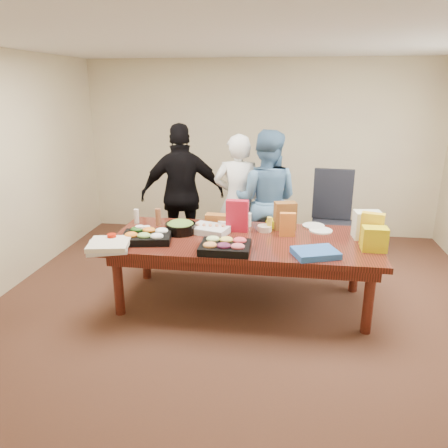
% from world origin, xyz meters
% --- Properties ---
extents(floor, '(5.50, 5.00, 0.02)m').
position_xyz_m(floor, '(0.00, 0.00, -0.01)').
color(floor, '#47301E').
rests_on(floor, ground).
extents(ceiling, '(5.50, 5.00, 0.02)m').
position_xyz_m(ceiling, '(0.00, 0.00, 2.71)').
color(ceiling, white).
rests_on(ceiling, wall_back).
extents(wall_back, '(5.50, 0.04, 2.70)m').
position_xyz_m(wall_back, '(0.00, 2.50, 1.35)').
color(wall_back, beige).
rests_on(wall_back, floor).
extents(wall_front, '(5.50, 0.04, 2.70)m').
position_xyz_m(wall_front, '(0.00, -2.50, 1.35)').
color(wall_front, beige).
rests_on(wall_front, floor).
extents(conference_table, '(2.80, 1.20, 0.75)m').
position_xyz_m(conference_table, '(0.00, 0.00, 0.38)').
color(conference_table, '#4C1C0F').
rests_on(conference_table, floor).
extents(office_chair, '(0.67, 0.67, 1.21)m').
position_xyz_m(office_chair, '(1.04, 1.12, 0.61)').
color(office_chair, black).
rests_on(office_chair, floor).
extents(person_center, '(0.65, 0.44, 1.73)m').
position_xyz_m(person_center, '(-0.19, 1.11, 0.87)').
color(person_center, white).
rests_on(person_center, floor).
extents(person_right, '(0.94, 0.76, 1.79)m').
position_xyz_m(person_right, '(0.17, 1.06, 0.90)').
color(person_right, teal).
rests_on(person_right, floor).
extents(person_left, '(1.17, 0.71, 1.85)m').
position_xyz_m(person_left, '(-0.92, 1.07, 0.93)').
color(person_left, black).
rests_on(person_left, floor).
extents(veggie_tray, '(0.56, 0.47, 0.08)m').
position_xyz_m(veggie_tray, '(-0.99, -0.22, 0.79)').
color(veggie_tray, black).
rests_on(veggie_tray, conference_table).
extents(fruit_tray, '(0.49, 0.39, 0.07)m').
position_xyz_m(fruit_tray, '(-0.14, -0.39, 0.79)').
color(fruit_tray, black).
rests_on(fruit_tray, conference_table).
extents(sheet_cake, '(0.48, 0.41, 0.07)m').
position_xyz_m(sheet_cake, '(-0.38, 0.14, 0.79)').
color(sheet_cake, silver).
rests_on(sheet_cake, conference_table).
extents(salad_bowl, '(0.43, 0.43, 0.11)m').
position_xyz_m(salad_bowl, '(-0.71, 0.08, 0.80)').
color(salad_bowl, black).
rests_on(salad_bowl, conference_table).
extents(chip_bag_blue, '(0.49, 0.43, 0.06)m').
position_xyz_m(chip_bag_blue, '(0.73, -0.40, 0.78)').
color(chip_bag_blue, '#2A5CB1').
rests_on(chip_bag_blue, conference_table).
extents(chip_bag_red, '(0.25, 0.11, 0.35)m').
position_xyz_m(chip_bag_red, '(-0.10, 0.23, 0.93)').
color(chip_bag_red, red).
rests_on(chip_bag_red, conference_table).
extents(chip_bag_yellow, '(0.24, 0.15, 0.33)m').
position_xyz_m(chip_bag_yellow, '(1.30, -0.00, 0.92)').
color(chip_bag_yellow, yellow).
rests_on(chip_bag_yellow, conference_table).
extents(chip_bag_orange, '(0.17, 0.09, 0.26)m').
position_xyz_m(chip_bag_orange, '(0.46, 0.15, 0.88)').
color(chip_bag_orange, orange).
rests_on(chip_bag_orange, conference_table).
extents(mayo_jar, '(0.12, 0.12, 0.15)m').
position_xyz_m(mayo_jar, '(-0.00, 0.43, 0.83)').
color(mayo_jar, white).
rests_on(mayo_jar, conference_table).
extents(mustard_bottle, '(0.06, 0.06, 0.16)m').
position_xyz_m(mustard_bottle, '(0.26, 0.28, 0.83)').
color(mustard_bottle, yellow).
rests_on(mustard_bottle, conference_table).
extents(dressing_bottle, '(0.08, 0.08, 0.20)m').
position_xyz_m(dressing_bottle, '(-1.02, 0.30, 0.85)').
color(dressing_bottle, brown).
rests_on(dressing_bottle, conference_table).
extents(ranch_bottle, '(0.07, 0.07, 0.17)m').
position_xyz_m(ranch_bottle, '(-1.30, 0.34, 0.84)').
color(ranch_bottle, beige).
rests_on(ranch_bottle, conference_table).
extents(banana_bunch, '(0.28, 0.20, 0.09)m').
position_xyz_m(banana_bunch, '(0.35, 0.43, 0.79)').
color(banana_bunch, yellow).
rests_on(banana_bunch, conference_table).
extents(bread_loaf, '(0.30, 0.14, 0.12)m').
position_xyz_m(bread_loaf, '(-0.34, 0.45, 0.81)').
color(bread_loaf, '#9F5924').
rests_on(bread_loaf, conference_table).
extents(kraft_bag, '(0.27, 0.19, 0.31)m').
position_xyz_m(kraft_bag, '(0.43, 0.38, 0.91)').
color(kraft_bag, brown).
rests_on(kraft_bag, conference_table).
extents(red_cup, '(0.09, 0.09, 0.12)m').
position_xyz_m(red_cup, '(-1.30, -0.40, 0.81)').
color(red_cup, '#AE1703').
rests_on(red_cup, conference_table).
extents(clear_cup_a, '(0.11, 0.11, 0.12)m').
position_xyz_m(clear_cup_a, '(-1.10, -0.12, 0.81)').
color(clear_cup_a, white).
rests_on(clear_cup_a, conference_table).
extents(clear_cup_b, '(0.08, 0.08, 0.11)m').
position_xyz_m(clear_cup_b, '(-1.04, -0.06, 0.80)').
color(clear_cup_b, silver).
rests_on(clear_cup_b, conference_table).
extents(pizza_box_lower, '(0.49, 0.49, 0.04)m').
position_xyz_m(pizza_box_lower, '(-1.30, -0.51, 0.77)').
color(pizza_box_lower, silver).
rests_on(pizza_box_lower, conference_table).
extents(pizza_box_upper, '(0.45, 0.45, 0.04)m').
position_xyz_m(pizza_box_upper, '(-1.27, -0.54, 0.82)').
color(pizza_box_upper, silver).
rests_on(pizza_box_upper, pizza_box_lower).
extents(plate_a, '(0.32, 0.32, 0.01)m').
position_xyz_m(plate_a, '(0.83, 0.36, 0.76)').
color(plate_a, white).
rests_on(plate_a, conference_table).
extents(plate_b, '(0.30, 0.30, 0.02)m').
position_xyz_m(plate_b, '(0.76, 0.52, 0.76)').
color(plate_b, silver).
rests_on(plate_b, conference_table).
extents(dip_bowl_a, '(0.17, 0.17, 0.06)m').
position_xyz_m(dip_bowl_a, '(0.21, 0.27, 0.78)').
color(dip_bowl_a, beige).
rests_on(dip_bowl_a, conference_table).
extents(dip_bowl_b, '(0.19, 0.19, 0.06)m').
position_xyz_m(dip_bowl_b, '(-0.26, 0.39, 0.78)').
color(dip_bowl_b, white).
rests_on(dip_bowl_b, conference_table).
extents(grocery_bag_white, '(0.29, 0.22, 0.29)m').
position_xyz_m(grocery_bag_white, '(1.29, 0.20, 0.90)').
color(grocery_bag_white, silver).
rests_on(grocery_bag_white, conference_table).
extents(grocery_bag_yellow, '(0.24, 0.17, 0.24)m').
position_xyz_m(grocery_bag_yellow, '(1.30, -0.16, 0.87)').
color(grocery_bag_yellow, yellow).
rests_on(grocery_bag_yellow, conference_table).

